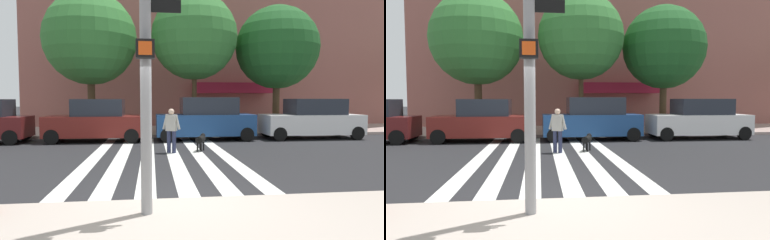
{
  "view_description": "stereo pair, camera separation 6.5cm",
  "coord_description": "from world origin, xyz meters",
  "views": [
    {
      "loc": [
        -0.41,
        -6.13,
        2.0
      ],
      "look_at": [
        0.95,
        5.02,
        1.29
      ],
      "focal_mm": 31.31,
      "sensor_mm": 36.0,
      "label": 1
    },
    {
      "loc": [
        -0.34,
        -6.14,
        2.0
      ],
      "look_at": [
        0.95,
        5.02,
        1.29
      ],
      "focal_mm": 31.31,
      "sensor_mm": 36.0,
      "label": 2
    }
  ],
  "objects": [
    {
      "name": "sidewalk_far",
      "position": [
        0.0,
        14.15,
        0.07
      ],
      "size": [
        80.0,
        6.0,
        0.15
      ],
      "primitive_type": "cube",
      "color": "#A78F87",
      "rests_on": "ground_plane"
    },
    {
      "name": "parked_car_third_in_line",
      "position": [
        2.22,
        9.91,
        0.99
      ],
      "size": [
        4.71,
        1.9,
        2.07
      ],
      "color": "navy",
      "rests_on": "ground_plane"
    },
    {
      "name": "street_tree_further",
      "position": [
        6.77,
        12.54,
        4.93
      ],
      "size": [
        4.72,
        4.72,
        7.15
      ],
      "color": "#4C3823",
      "rests_on": "sidewalk_far"
    },
    {
      "name": "ground_plane",
      "position": [
        0.0,
        5.57,
        0.0
      ],
      "size": [
        160.0,
        160.0,
        0.0
      ],
      "primitive_type": "plane",
      "color": "#232326"
    },
    {
      "name": "pedestrian_dog_walker",
      "position": [
        0.32,
        6.18,
        0.93
      ],
      "size": [
        0.68,
        0.37,
        1.64
      ],
      "color": "#282D4C",
      "rests_on": "ground_plane"
    },
    {
      "name": "crosswalk_stripes",
      "position": [
        -0.09,
        5.57,
        0.0
      ],
      "size": [
        4.95,
        10.55,
        0.01
      ],
      "color": "silver",
      "rests_on": "ground_plane"
    },
    {
      "name": "traffic_light_pole",
      "position": [
        -0.48,
        -0.84,
        3.52
      ],
      "size": [
        0.74,
        0.46,
        5.8
      ],
      "color": "gray",
      "rests_on": "sidewalk_near"
    },
    {
      "name": "parked_car_fourth_in_line",
      "position": [
        7.65,
        9.91,
        0.96
      ],
      "size": [
        4.89,
        2.04,
        2.0
      ],
      "color": "white",
      "rests_on": "ground_plane"
    },
    {
      "name": "street_tree_nearest",
      "position": [
        -3.57,
        12.25,
        5.16
      ],
      "size": [
        4.87,
        4.87,
        7.46
      ],
      "color": "#4C3823",
      "rests_on": "sidewalk_far"
    },
    {
      "name": "street_tree_middle",
      "position": [
        1.93,
        12.03,
        5.35
      ],
      "size": [
        4.65,
        4.65,
        7.53
      ],
      "color": "#4C3823",
      "rests_on": "sidewalk_far"
    },
    {
      "name": "dog_on_leash",
      "position": [
        1.48,
        6.51,
        0.44
      ],
      "size": [
        0.51,
        0.95,
        0.65
      ],
      "color": "black",
      "rests_on": "ground_plane"
    },
    {
      "name": "parked_car_behind_first",
      "position": [
        -2.98,
        9.91,
        0.94
      ],
      "size": [
        4.44,
        1.91,
        1.99
      ],
      "color": "maroon",
      "rests_on": "ground_plane"
    }
  ]
}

